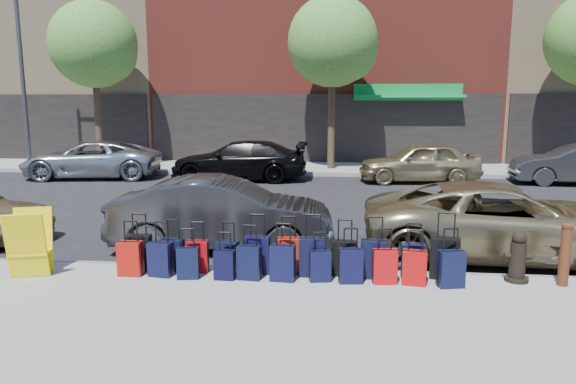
# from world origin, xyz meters

# --- Properties ---
(ground) EXTENTS (120.00, 120.00, 0.00)m
(ground) POSITION_xyz_m (0.00, 0.00, 0.00)
(ground) COLOR black
(ground) RESTS_ON ground
(sidewalk_near) EXTENTS (60.00, 4.00, 0.15)m
(sidewalk_near) POSITION_xyz_m (0.00, -6.50, 0.07)
(sidewalk_near) COLOR gray
(sidewalk_near) RESTS_ON ground
(sidewalk_far) EXTENTS (60.00, 4.00, 0.15)m
(sidewalk_far) POSITION_xyz_m (0.00, 10.00, 0.07)
(sidewalk_far) COLOR gray
(sidewalk_far) RESTS_ON ground
(curb_near) EXTENTS (60.00, 0.08, 0.15)m
(curb_near) POSITION_xyz_m (0.00, -4.48, 0.07)
(curb_near) COLOR gray
(curb_near) RESTS_ON ground
(curb_far) EXTENTS (60.00, 0.08, 0.15)m
(curb_far) POSITION_xyz_m (0.00, 7.98, 0.07)
(curb_far) COLOR gray
(curb_far) RESTS_ON ground
(building_left) EXTENTS (15.00, 12.12, 16.00)m
(building_left) POSITION_xyz_m (-16.00, 17.98, 7.98)
(building_left) COLOR tan
(building_left) RESTS_ON ground
(tree_left) EXTENTS (3.80, 3.80, 7.27)m
(tree_left) POSITION_xyz_m (-9.86, 9.50, 5.41)
(tree_left) COLOR black
(tree_left) RESTS_ON sidewalk_far
(tree_center) EXTENTS (3.80, 3.80, 7.27)m
(tree_center) POSITION_xyz_m (0.64, 9.50, 5.41)
(tree_center) COLOR black
(tree_center) RESTS_ON sidewalk_far
(streetlight) EXTENTS (2.59, 0.18, 8.00)m
(streetlight) POSITION_xyz_m (-12.80, 8.80, 4.66)
(streetlight) COLOR #333338
(streetlight) RESTS_ON sidewalk_far
(suitcase_front_0) EXTENTS (0.42, 0.25, 0.97)m
(suitcase_front_0) POSITION_xyz_m (-2.51, -4.80, 0.45)
(suitcase_front_0) COLOR black
(suitcase_front_0) RESTS_ON sidewalk_near
(suitcase_front_1) EXTENTS (0.38, 0.24, 0.88)m
(suitcase_front_1) POSITION_xyz_m (-1.93, -4.81, 0.42)
(suitcase_front_1) COLOR black
(suitcase_front_1) RESTS_ON sidewalk_near
(suitcase_front_2) EXTENTS (0.37, 0.22, 0.85)m
(suitcase_front_2) POSITION_xyz_m (-1.49, -4.82, 0.42)
(suitcase_front_2) COLOR maroon
(suitcase_front_2) RESTS_ON sidewalk_near
(suitcase_front_3) EXTENTS (0.38, 0.25, 0.86)m
(suitcase_front_3) POSITION_xyz_m (-0.98, -4.82, 0.42)
(suitcase_front_3) COLOR black
(suitcase_front_3) RESTS_ON sidewalk_near
(suitcase_front_4) EXTENTS (0.41, 0.23, 0.99)m
(suitcase_front_4) POSITION_xyz_m (-0.49, -4.78, 0.46)
(suitcase_front_4) COLOR black
(suitcase_front_4) RESTS_ON sidewalk_near
(suitcase_front_5) EXTENTS (0.42, 0.27, 0.97)m
(suitcase_front_5) POSITION_xyz_m (0.03, -4.75, 0.45)
(suitcase_front_5) COLOR #981B09
(suitcase_front_5) RESTS_ON sidewalk_near
(suitcase_front_6) EXTENTS (0.43, 0.25, 1.02)m
(suitcase_front_6) POSITION_xyz_m (0.43, -4.85, 0.47)
(suitcase_front_6) COLOR black
(suitcase_front_6) RESTS_ON sidewalk_near
(suitcase_front_7) EXTENTS (0.41, 0.26, 0.94)m
(suitcase_front_7) POSITION_xyz_m (0.95, -4.76, 0.44)
(suitcase_front_7) COLOR black
(suitcase_front_7) RESTS_ON sidewalk_near
(suitcase_front_8) EXTENTS (0.43, 0.25, 1.01)m
(suitcase_front_8) POSITION_xyz_m (1.43, -4.84, 0.47)
(suitcase_front_8) COLOR black
(suitcase_front_8) RESTS_ON sidewalk_near
(suitcase_front_9) EXTENTS (0.39, 0.24, 0.90)m
(suitcase_front_9) POSITION_xyz_m (2.06, -4.76, 0.43)
(suitcase_front_9) COLOR black
(suitcase_front_9) RESTS_ON sidewalk_near
(suitcase_front_10) EXTENTS (0.49, 0.33, 1.08)m
(suitcase_front_10) POSITION_xyz_m (2.56, -4.75, 0.49)
(suitcase_front_10) COLOR black
(suitcase_front_10) RESTS_ON sidewalk_near
(suitcase_back_0) EXTENTS (0.39, 0.22, 0.91)m
(suitcase_back_0) POSITION_xyz_m (-2.54, -5.11, 0.44)
(suitcase_back_0) COLOR #A2100A
(suitcase_back_0) RESTS_ON sidewalk_near
(suitcase_back_1) EXTENTS (0.41, 0.28, 0.90)m
(suitcase_back_1) POSITION_xyz_m (-2.04, -5.09, 0.43)
(suitcase_back_1) COLOR black
(suitcase_back_1) RESTS_ON sidewalk_near
(suitcase_back_2) EXTENTS (0.37, 0.25, 0.82)m
(suitcase_back_2) POSITION_xyz_m (-1.56, -5.16, 0.41)
(suitcase_back_2) COLOR black
(suitcase_back_2) RESTS_ON sidewalk_near
(suitcase_back_3) EXTENTS (0.33, 0.20, 0.77)m
(suitcase_back_3) POSITION_xyz_m (-0.96, -5.15, 0.39)
(suitcase_back_3) COLOR black
(suitcase_back_3) RESTS_ON sidewalk_near
(suitcase_back_4) EXTENTS (0.39, 0.25, 0.89)m
(suitcase_back_4) POSITION_xyz_m (-0.57, -5.10, 0.43)
(suitcase_back_4) COLOR black
(suitcase_back_4) RESTS_ON sidewalk_near
(suitcase_back_5) EXTENTS (0.41, 0.26, 0.93)m
(suitcase_back_5) POSITION_xyz_m (-0.03, -5.11, 0.44)
(suitcase_back_5) COLOR black
(suitcase_back_5) RESTS_ON sidewalk_near
(suitcase_back_6) EXTENTS (0.36, 0.25, 0.79)m
(suitcase_back_6) POSITION_xyz_m (0.57, -5.08, 0.40)
(suitcase_back_6) COLOR black
(suitcase_back_6) RESTS_ON sidewalk_near
(suitcase_back_7) EXTENTS (0.39, 0.25, 0.88)m
(suitcase_back_7) POSITION_xyz_m (1.05, -5.11, 0.42)
(suitcase_back_7) COLOR black
(suitcase_back_7) RESTS_ON sidewalk_near
(suitcase_back_8) EXTENTS (0.38, 0.24, 0.87)m
(suitcase_back_8) POSITION_xyz_m (1.58, -5.08, 0.42)
(suitcase_back_8) COLOR #AE0B0D
(suitcase_back_8) RESTS_ON sidewalk_near
(suitcase_back_9) EXTENTS (0.40, 0.27, 0.87)m
(suitcase_back_9) POSITION_xyz_m (2.03, -5.10, 0.42)
(suitcase_back_9) COLOR #A80B0A
(suitcase_back_9) RESTS_ON sidewalk_near
(suitcase_back_10) EXTENTS (0.42, 0.30, 0.92)m
(suitcase_back_10) POSITION_xyz_m (2.57, -5.15, 0.44)
(suitcase_back_10) COLOR black
(suitcase_back_10) RESTS_ON sidewalk_near
(fire_hydrant) EXTENTS (0.42, 0.37, 0.82)m
(fire_hydrant) POSITION_xyz_m (3.68, -4.78, 0.53)
(fire_hydrant) COLOR black
(fire_hydrant) RESTS_ON sidewalk_near
(bollard) EXTENTS (0.18, 0.18, 0.97)m
(bollard) POSITION_xyz_m (4.33, -4.91, 0.65)
(bollard) COLOR #38190C
(bollard) RESTS_ON sidewalk_near
(display_rack) EXTENTS (0.77, 0.81, 1.08)m
(display_rack) POSITION_xyz_m (-4.16, -5.26, 0.68)
(display_rack) COLOR yellow
(display_rack) RESTS_ON sidewalk_near
(car_near_1) EXTENTS (4.53, 1.81, 1.47)m
(car_near_1) POSITION_xyz_m (-1.49, -2.91, 0.73)
(car_near_1) COLOR #313133
(car_near_1) RESTS_ON ground
(car_near_2) EXTENTS (5.31, 2.63, 1.45)m
(car_near_2) POSITION_xyz_m (3.96, -2.98, 0.72)
(car_near_2) COLOR #97865C
(car_near_2) RESTS_ON ground
(car_far_0) EXTENTS (5.62, 3.17, 1.48)m
(car_far_0) POSITION_xyz_m (-8.99, 6.61, 0.74)
(car_far_0) COLOR #B6B9BD
(car_far_0) RESTS_ON ground
(car_far_1) EXTENTS (5.29, 2.22, 1.53)m
(car_far_1) POSITION_xyz_m (-3.02, 6.63, 0.76)
(car_far_1) COLOR black
(car_far_1) RESTS_ON ground
(car_far_2) EXTENTS (4.61, 2.19, 1.52)m
(car_far_2) POSITION_xyz_m (3.85, 6.71, 0.76)
(car_far_2) COLOR tan
(car_far_2) RESTS_ON ground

